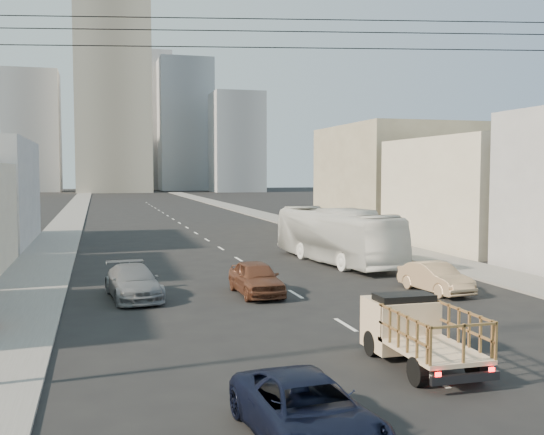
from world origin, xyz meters
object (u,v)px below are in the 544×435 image
flatbed_pickup (418,327)px  sedan_brown (256,278)px  city_bus (336,236)px  sedan_grey (133,282)px  sedan_tan (435,278)px  navy_pickup (307,411)px

flatbed_pickup → sedan_brown: 11.57m
city_bus → sedan_brown: (-7.13, -8.49, -0.91)m
flatbed_pickup → sedan_grey: flatbed_pickup is taller
city_bus → sedan_grey: 14.82m
sedan_tan → city_bus: bearing=88.6°
flatbed_pickup → city_bus: 20.58m
sedan_brown → sedan_grey: bearing=172.0°
navy_pickup → city_bus: (9.91, 24.00, 1.01)m
sedan_brown → sedan_grey: sedan_brown is taller
sedan_tan → sedan_grey: 13.60m
sedan_brown → city_bus: bearing=48.3°
city_bus → sedan_grey: city_bus is taller
city_bus → sedan_brown: size_ratio=2.68×
sedan_brown → sedan_tan: (8.04, -1.68, -0.07)m
navy_pickup → sedan_brown: bearing=75.7°
flatbed_pickup → city_bus: city_bus is taller
flatbed_pickup → navy_pickup: (-4.68, -4.10, -0.44)m
flatbed_pickup → sedan_brown: flatbed_pickup is taller
sedan_tan → sedan_brown: bearing=161.8°
sedan_brown → sedan_grey: size_ratio=0.90×
navy_pickup → sedan_tan: sedan_tan is taller
sedan_grey → flatbed_pickup: bearing=-65.2°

